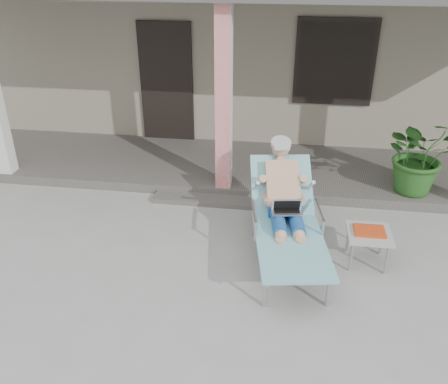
# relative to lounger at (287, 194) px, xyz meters

# --- Properties ---
(ground) EXTENTS (60.00, 60.00, 0.00)m
(ground) POSITION_rel_lounger_xyz_m (-0.95, -0.73, -0.81)
(ground) COLOR #9E9E99
(ground) RESTS_ON ground
(house) EXTENTS (10.40, 5.40, 3.30)m
(house) POSITION_rel_lounger_xyz_m (-0.95, 5.76, 0.85)
(house) COLOR gray
(house) RESTS_ON ground
(porch_deck) EXTENTS (10.00, 2.00, 0.15)m
(porch_deck) POSITION_rel_lounger_xyz_m (-0.95, 2.27, -0.74)
(porch_deck) COLOR #605B56
(porch_deck) RESTS_ON ground
(porch_step) EXTENTS (2.00, 0.30, 0.07)m
(porch_step) POSITION_rel_lounger_xyz_m (-0.95, 1.12, -0.78)
(porch_step) COLOR #605B56
(porch_step) RESTS_ON ground
(lounger) EXTENTS (1.07, 2.10, 1.32)m
(lounger) POSITION_rel_lounger_xyz_m (0.00, 0.00, 0.00)
(lounger) COLOR #B7B7BC
(lounger) RESTS_ON ground
(side_table) EXTENTS (0.51, 0.51, 0.45)m
(side_table) POSITION_rel_lounger_xyz_m (0.98, -0.07, -0.43)
(side_table) COLOR #A8A8A3
(side_table) RESTS_ON ground
(potted_palm) EXTENTS (1.25, 1.15, 1.15)m
(potted_palm) POSITION_rel_lounger_xyz_m (1.85, 1.66, -0.09)
(potted_palm) COLOR #26591E
(potted_palm) RESTS_ON porch_deck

